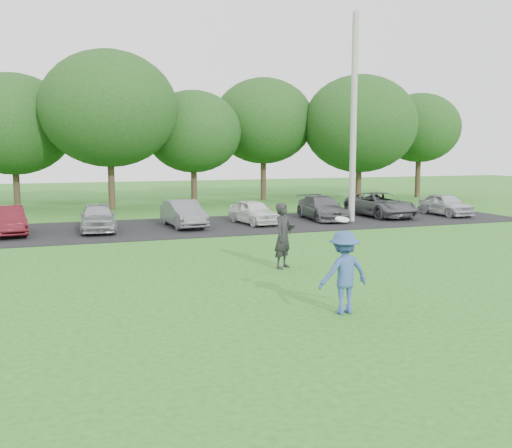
{
  "coord_description": "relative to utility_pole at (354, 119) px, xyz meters",
  "views": [
    {
      "loc": [
        -5.1,
        -10.72,
        3.26
      ],
      "look_at": [
        0.0,
        3.5,
        1.3
      ],
      "focal_mm": 40.0,
      "sensor_mm": 36.0,
      "label": 1
    }
  ],
  "objects": [
    {
      "name": "parked_cars",
      "position": [
        -7.2,
        0.85,
        -4.05
      ],
      "size": [
        28.41,
        4.49,
        1.2
      ],
      "color": "#541212",
      "rests_on": "parking_lot"
    },
    {
      "name": "parking_lot",
      "position": [
        -7.75,
        0.83,
        -4.63
      ],
      "size": [
        32.0,
        6.5,
        0.03
      ],
      "primitive_type": "cube",
      "color": "black",
      "rests_on": "ground"
    },
    {
      "name": "frisbee_player",
      "position": [
        -7.43,
        -12.97,
        -3.81
      ],
      "size": [
        1.12,
        0.69,
        1.97
      ],
      "color": "#324F8E",
      "rests_on": "ground"
    },
    {
      "name": "camera_bystander",
      "position": [
        -6.88,
        -8.47,
        -3.74
      ],
      "size": [
        0.79,
        0.76,
        1.82
      ],
      "color": "black",
      "rests_on": "ground"
    },
    {
      "name": "tree_row",
      "position": [
        -6.24,
        10.59,
        0.26
      ],
      "size": [
        42.39,
        9.85,
        8.64
      ],
      "color": "#38281C",
      "rests_on": "ground"
    },
    {
      "name": "utility_pole",
      "position": [
        0.0,
        0.0,
        0.0
      ],
      "size": [
        0.28,
        0.28,
        9.29
      ],
      "primitive_type": "cylinder",
      "color": "#A2A29D",
      "rests_on": "ground"
    },
    {
      "name": "ground",
      "position": [
        -7.75,
        -12.17,
        -4.65
      ],
      "size": [
        100.0,
        100.0,
        0.0
      ],
      "primitive_type": "plane",
      "color": "#25661D",
      "rests_on": "ground"
    }
  ]
}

